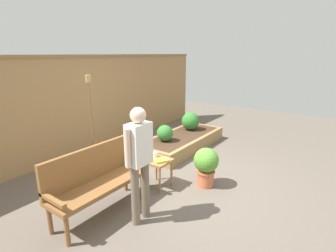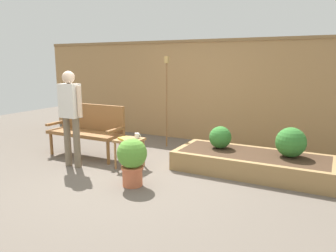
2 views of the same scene
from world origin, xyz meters
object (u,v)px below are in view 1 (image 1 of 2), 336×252
at_px(garden_bench, 95,176).
at_px(tiki_torch, 90,106).
at_px(shrub_far_corner, 190,121).
at_px(shrub_near_bench, 165,133).
at_px(cup_on_table, 155,155).
at_px(side_table, 158,164).
at_px(book_on_table, 161,160).
at_px(person_by_bench, 139,156).
at_px(potted_boxwood, 206,164).

height_order(garden_bench, tiki_torch, tiki_torch).
bearing_deg(shrub_far_corner, garden_bench, -171.31).
xyz_separation_m(shrub_near_bench, shrub_far_corner, (1.10, 0.00, 0.04)).
bearing_deg(tiki_torch, shrub_far_corner, -16.17).
bearing_deg(cup_on_table, side_table, -124.00).
xyz_separation_m(garden_bench, tiki_torch, (0.97, 1.24, 0.68)).
xyz_separation_m(cup_on_table, book_on_table, (-0.09, -0.20, -0.02)).
bearing_deg(garden_bench, tiki_torch, 52.11).
height_order(book_on_table, person_by_bench, person_by_bench).
relative_size(side_table, shrub_near_bench, 1.32).
bearing_deg(person_by_bench, shrub_near_bench, 28.64).
xyz_separation_m(side_table, person_by_bench, (-0.87, -0.38, 0.54)).
bearing_deg(cup_on_table, potted_boxwood, -61.85).
bearing_deg(potted_boxwood, cup_on_table, 118.15).
relative_size(side_table, tiki_torch, 0.27).
xyz_separation_m(cup_on_table, shrub_near_bench, (1.19, 0.67, -0.04)).
bearing_deg(cup_on_table, tiki_torch, 97.82).
distance_m(cup_on_table, person_by_bench, 1.14).
distance_m(side_table, shrub_near_bench, 1.49).
bearing_deg(shrub_near_bench, potted_boxwood, -118.65).
xyz_separation_m(book_on_table, tiki_torch, (-0.10, 1.58, 0.73)).
bearing_deg(book_on_table, garden_bench, -169.12).
xyz_separation_m(side_table, book_on_table, (-0.01, -0.08, 0.10)).
bearing_deg(shrub_far_corner, cup_on_table, -163.68).
bearing_deg(shrub_near_bench, cup_on_table, -150.61).
xyz_separation_m(book_on_table, potted_boxwood, (0.50, -0.56, -0.11)).
distance_m(book_on_table, tiki_torch, 1.75).
xyz_separation_m(side_table, shrub_far_corner, (2.36, 0.78, 0.13)).
bearing_deg(tiki_torch, cup_on_table, -82.18).
xyz_separation_m(book_on_table, person_by_bench, (-0.85, -0.30, 0.44)).
relative_size(potted_boxwood, shrub_far_corner, 1.51).
bearing_deg(garden_bench, shrub_near_bench, 12.63).
xyz_separation_m(garden_bench, potted_boxwood, (1.56, -0.90, -0.15)).
relative_size(shrub_near_bench, person_by_bench, 0.23).
bearing_deg(cup_on_table, book_on_table, -114.11).
bearing_deg(person_by_bench, shrub_far_corner, 19.83).
distance_m(garden_bench, potted_boxwood, 1.81).
distance_m(shrub_near_bench, person_by_bench, 2.47).
relative_size(potted_boxwood, tiki_torch, 0.37).
relative_size(garden_bench, shrub_far_corner, 3.21).
distance_m(garden_bench, shrub_far_corner, 3.48).
distance_m(side_table, potted_boxwood, 0.81).
height_order(potted_boxwood, shrub_near_bench, potted_boxwood).
bearing_deg(person_by_bench, potted_boxwood, -11.13).
relative_size(side_table, book_on_table, 2.06).
height_order(side_table, potted_boxwood, potted_boxwood).
bearing_deg(tiki_torch, garden_bench, -127.89).
bearing_deg(side_table, person_by_bench, -156.23).
height_order(side_table, tiki_torch, tiki_torch).
bearing_deg(person_by_bench, book_on_table, 19.15).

